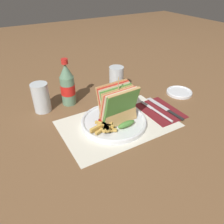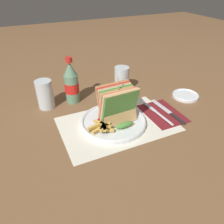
{
  "view_description": "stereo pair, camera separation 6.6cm",
  "coord_description": "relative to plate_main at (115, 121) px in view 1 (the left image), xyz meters",
  "views": [
    {
      "loc": [
        -0.34,
        -0.54,
        0.48
      ],
      "look_at": [
        0.0,
        0.05,
        0.04
      ],
      "focal_mm": 35.0,
      "sensor_mm": 36.0,
      "label": 1
    },
    {
      "loc": [
        -0.28,
        -0.57,
        0.48
      ],
      "look_at": [
        0.0,
        0.05,
        0.04
      ],
      "focal_mm": 35.0,
      "sensor_mm": 36.0,
      "label": 2
    }
  ],
  "objects": [
    {
      "name": "ground_plane",
      "position": [
        -0.0,
        -0.03,
        -0.01
      ],
      "size": [
        4.0,
        4.0,
        0.0
      ],
      "primitive_type": "plane",
      "color": "brown"
    },
    {
      "name": "placemat",
      "position": [
        0.01,
        -0.01,
        -0.01
      ],
      "size": [
        0.41,
        0.27,
        0.0
      ],
      "color": "silver",
      "rests_on": "ground_plane"
    },
    {
      "name": "plate_main",
      "position": [
        0.0,
        0.0,
        0.0
      ],
      "size": [
        0.24,
        0.24,
        0.02
      ],
      "color": "white",
      "rests_on": "ground_plane"
    },
    {
      "name": "club_sandwich",
      "position": [
        0.01,
        -0.01,
        0.07
      ],
      "size": [
        0.13,
        0.12,
        0.17
      ],
      "color": "tan",
      "rests_on": "plate_main"
    },
    {
      "name": "fries_pile",
      "position": [
        -0.06,
        -0.03,
        0.02
      ],
      "size": [
        0.1,
        0.1,
        0.02
      ],
      "color": "gold",
      "rests_on": "plate_main"
    },
    {
      "name": "ketchup_blob",
      "position": [
        -0.04,
        0.0,
        0.02
      ],
      "size": [
        0.05,
        0.04,
        0.02
      ],
      "color": "maroon",
      "rests_on": "plate_main"
    },
    {
      "name": "napkin",
      "position": [
        0.2,
        -0.02,
        -0.01
      ],
      "size": [
        0.13,
        0.19,
        0.0
      ],
      "color": "maroon",
      "rests_on": "ground_plane"
    },
    {
      "name": "fork",
      "position": [
        0.18,
        -0.04,
        -0.0
      ],
      "size": [
        0.02,
        0.18,
        0.01
      ],
      "rotation": [
        0.0,
        0.0,
        0.05
      ],
      "color": "silver",
      "rests_on": "napkin"
    },
    {
      "name": "knife",
      "position": [
        0.23,
        -0.02,
        -0.0
      ],
      "size": [
        0.03,
        0.2,
        0.0
      ],
      "rotation": [
        0.0,
        0.0,
        0.05
      ],
      "color": "black",
      "rests_on": "napkin"
    },
    {
      "name": "coke_bottle_near",
      "position": [
        -0.09,
        0.23,
        0.07
      ],
      "size": [
        0.06,
        0.06,
        0.2
      ],
      "color": "slate",
      "rests_on": "ground_plane"
    },
    {
      "name": "glass_near",
      "position": [
        0.14,
        0.22,
        0.04
      ],
      "size": [
        0.07,
        0.07,
        0.12
      ],
      "color": "silver",
      "rests_on": "ground_plane"
    },
    {
      "name": "glass_far",
      "position": [
        -0.2,
        0.23,
        0.04
      ],
      "size": [
        0.07,
        0.07,
        0.12
      ],
      "color": "silver",
      "rests_on": "ground_plane"
    },
    {
      "name": "side_saucer",
      "position": [
        0.38,
        0.05,
        -0.0
      ],
      "size": [
        0.12,
        0.12,
        0.01
      ],
      "color": "white",
      "rests_on": "ground_plane"
    }
  ]
}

